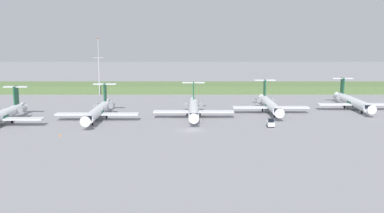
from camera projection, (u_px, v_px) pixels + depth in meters
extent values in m
plane|color=gray|center=(192.00, 110.00, 140.74)|extent=(500.00, 500.00, 0.00)
cube|color=#597542|center=(192.00, 88.00, 186.83)|extent=(320.00, 20.00, 3.13)
cylinder|color=silver|center=(2.00, 116.00, 117.38)|extent=(2.70, 24.00, 2.70)
cone|color=silver|center=(22.00, 107.00, 131.20)|extent=(2.30, 4.00, 2.29)
cylinder|color=#195138|center=(2.00, 116.00, 117.40)|extent=(2.76, 3.60, 2.76)
cube|color=silver|center=(23.00, 119.00, 116.47)|extent=(11.00, 3.20, 0.36)
cube|color=#195138|center=(17.00, 95.00, 127.60)|extent=(0.36, 3.20, 5.20)
cube|color=silver|center=(17.00, 87.00, 127.52)|extent=(6.80, 1.80, 0.24)
cylinder|color=gray|center=(8.00, 109.00, 126.43)|extent=(1.50, 3.40, 1.50)
cylinder|color=gray|center=(24.00, 109.00, 126.42)|extent=(1.50, 3.40, 1.50)
cylinder|color=black|center=(13.00, 122.00, 120.06)|extent=(0.35, 0.90, 0.90)
cylinder|color=silver|center=(99.00, 111.00, 124.41)|extent=(2.70, 24.00, 2.70)
cone|color=silver|center=(88.00, 120.00, 111.08)|extent=(2.70, 3.00, 2.70)
cone|color=silver|center=(108.00, 103.00, 138.23)|extent=(2.30, 4.00, 2.29)
cube|color=black|center=(89.00, 117.00, 112.88)|extent=(2.02, 1.80, 0.90)
cylinder|color=#195138|center=(99.00, 112.00, 124.43)|extent=(2.76, 3.60, 2.76)
cube|color=silver|center=(77.00, 114.00, 123.53)|extent=(11.00, 3.20, 0.36)
cube|color=silver|center=(120.00, 114.00, 123.51)|extent=(11.00, 3.20, 0.36)
cube|color=#195138|center=(106.00, 92.00, 134.64)|extent=(0.36, 3.20, 5.20)
cube|color=silver|center=(106.00, 84.00, 134.55)|extent=(6.80, 1.80, 0.24)
cylinder|color=gray|center=(98.00, 105.00, 133.46)|extent=(1.50, 3.40, 1.50)
cylinder|color=gray|center=(113.00, 105.00, 133.45)|extent=(1.50, 3.40, 1.50)
cylinder|color=gray|center=(93.00, 121.00, 117.30)|extent=(0.20, 0.20, 0.65)
cylinder|color=black|center=(93.00, 124.00, 117.38)|extent=(0.30, 0.90, 0.90)
cylinder|color=black|center=(94.00, 117.00, 127.10)|extent=(0.35, 0.90, 0.90)
cylinder|color=black|center=(108.00, 117.00, 127.09)|extent=(0.35, 0.90, 0.90)
cylinder|color=silver|center=(195.00, 109.00, 128.24)|extent=(2.70, 24.00, 2.70)
cone|color=silver|center=(195.00, 118.00, 114.91)|extent=(2.70, 3.00, 2.70)
cone|color=silver|center=(194.00, 102.00, 142.06)|extent=(2.29, 4.00, 2.29)
cube|color=black|center=(195.00, 114.00, 116.71)|extent=(2.03, 1.80, 0.90)
cylinder|color=#195138|center=(195.00, 109.00, 128.26)|extent=(2.76, 3.60, 2.76)
cube|color=silver|center=(174.00, 112.00, 127.36)|extent=(11.00, 3.20, 0.36)
cube|color=silver|center=(215.00, 112.00, 127.33)|extent=(11.00, 3.20, 0.36)
cube|color=#195138|center=(194.00, 90.00, 138.47)|extent=(0.36, 3.20, 5.20)
cube|color=silver|center=(194.00, 83.00, 138.38)|extent=(6.80, 1.80, 0.24)
cylinder|color=gray|center=(187.00, 103.00, 137.29)|extent=(1.50, 3.40, 1.50)
cylinder|color=gray|center=(202.00, 103.00, 137.28)|extent=(1.50, 3.40, 1.50)
cylinder|color=gray|center=(195.00, 119.00, 121.12)|extent=(0.20, 0.20, 0.65)
cylinder|color=black|center=(195.00, 121.00, 121.21)|extent=(0.30, 0.90, 0.90)
cylinder|color=black|center=(188.00, 114.00, 130.93)|extent=(0.35, 0.90, 0.90)
cylinder|color=black|center=(201.00, 114.00, 130.92)|extent=(0.35, 0.90, 0.90)
cylinder|color=silver|center=(271.00, 105.00, 135.67)|extent=(2.70, 24.00, 2.70)
cone|color=silver|center=(280.00, 112.00, 122.34)|extent=(2.70, 3.00, 2.70)
cone|color=silver|center=(264.00, 98.00, 149.49)|extent=(2.30, 4.00, 2.29)
cube|color=black|center=(278.00, 110.00, 124.14)|extent=(2.02, 1.80, 0.90)
cylinder|color=#195138|center=(271.00, 105.00, 135.69)|extent=(2.76, 3.60, 2.76)
cube|color=silver|center=(252.00, 107.00, 134.79)|extent=(11.00, 3.20, 0.36)
cube|color=silver|center=(291.00, 107.00, 134.76)|extent=(11.00, 3.20, 0.36)
cube|color=#195138|center=(266.00, 88.00, 145.90)|extent=(0.36, 3.20, 5.20)
cube|color=silver|center=(266.00, 80.00, 145.81)|extent=(6.80, 1.80, 0.24)
cylinder|color=gray|center=(259.00, 100.00, 144.72)|extent=(1.50, 3.40, 1.50)
cylinder|color=gray|center=(273.00, 100.00, 144.71)|extent=(1.50, 3.40, 1.50)
cylinder|color=gray|center=(275.00, 114.00, 128.55)|extent=(0.20, 0.20, 0.65)
cylinder|color=black|center=(275.00, 116.00, 128.64)|extent=(0.30, 0.90, 0.90)
cylinder|color=black|center=(263.00, 110.00, 138.36)|extent=(0.35, 0.90, 0.90)
cylinder|color=black|center=(276.00, 110.00, 138.35)|extent=(0.35, 0.90, 0.90)
cylinder|color=silver|center=(354.00, 102.00, 141.39)|extent=(2.70, 24.00, 2.70)
cone|color=silver|center=(371.00, 109.00, 128.06)|extent=(2.70, 3.00, 2.70)
cone|color=silver|center=(340.00, 96.00, 155.21)|extent=(2.30, 4.00, 2.29)
cube|color=black|center=(369.00, 106.00, 129.86)|extent=(2.03, 1.80, 0.90)
cylinder|color=#195138|center=(354.00, 102.00, 141.42)|extent=(2.76, 3.60, 2.76)
cube|color=silver|center=(337.00, 104.00, 140.51)|extent=(11.00, 3.20, 0.36)
cube|color=silver|center=(374.00, 104.00, 140.49)|extent=(11.00, 3.20, 0.36)
cube|color=#195138|center=(344.00, 86.00, 151.62)|extent=(0.36, 3.20, 5.20)
cube|color=silver|center=(344.00, 78.00, 151.53)|extent=(6.80, 1.80, 0.24)
cylinder|color=gray|center=(338.00, 97.00, 150.45)|extent=(1.50, 3.40, 1.50)
cylinder|color=gray|center=(351.00, 97.00, 150.44)|extent=(1.50, 3.40, 1.50)
cylinder|color=gray|center=(363.00, 110.00, 134.28)|extent=(0.20, 0.20, 0.65)
cylinder|color=black|center=(363.00, 112.00, 134.37)|extent=(0.30, 0.90, 0.90)
cylinder|color=black|center=(345.00, 107.00, 144.08)|extent=(0.35, 0.90, 0.90)
cylinder|color=black|center=(357.00, 107.00, 144.08)|extent=(0.35, 0.90, 0.90)
cylinder|color=#B2B2B7|center=(100.00, 77.00, 174.84)|extent=(0.50, 0.50, 14.15)
cylinder|color=#B2B2B7|center=(99.00, 49.00, 173.11)|extent=(0.28, 0.28, 7.62)
cube|color=#B2B2B7|center=(100.00, 58.00, 173.65)|extent=(4.40, 0.20, 0.20)
sphere|color=red|center=(99.00, 38.00, 172.46)|extent=(0.50, 0.50, 0.50)
cube|color=silver|center=(271.00, 124.00, 115.04)|extent=(1.70, 3.20, 1.10)
cube|color=black|center=(272.00, 120.00, 114.33)|extent=(1.36, 1.10, 0.90)
cylinder|color=black|center=(269.00, 127.00, 114.18)|extent=(0.22, 0.60, 0.60)
cylinder|color=black|center=(275.00, 127.00, 114.18)|extent=(0.22, 0.60, 0.60)
cylinder|color=black|center=(268.00, 125.00, 116.08)|extent=(0.22, 0.60, 0.60)
cylinder|color=black|center=(274.00, 125.00, 116.08)|extent=(0.22, 0.60, 0.60)
cone|color=orange|center=(61.00, 135.00, 104.80)|extent=(0.44, 0.44, 0.55)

